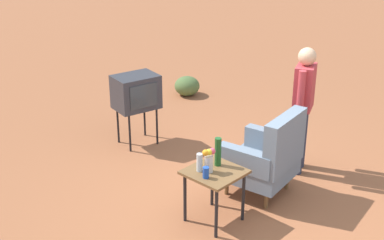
{
  "coord_description": "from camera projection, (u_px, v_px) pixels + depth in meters",
  "views": [
    {
      "loc": [
        4.27,
        3.05,
        3.24
      ],
      "look_at": [
        -0.23,
        -1.18,
        0.65
      ],
      "focal_mm": 48.62,
      "sensor_mm": 36.0,
      "label": 1
    }
  ],
  "objects": [
    {
      "name": "ground_plane",
      "position": [
        252.0,
        204.0,
        6.04
      ],
      "size": [
        60.0,
        60.0,
        0.0
      ],
      "primitive_type": "plane",
      "color": "#A05B38"
    },
    {
      "name": "armchair",
      "position": [
        266.0,
        157.0,
        6.07
      ],
      "size": [
        0.87,
        0.88,
        1.06
      ],
      "color": "brown",
      "rests_on": "ground"
    },
    {
      "name": "side_table",
      "position": [
        215.0,
        178.0,
        5.54
      ],
      "size": [
        0.56,
        0.56,
        0.61
      ],
      "color": "black",
      "rests_on": "ground"
    },
    {
      "name": "tv_on_stand",
      "position": [
        136.0,
        92.0,
        7.27
      ],
      "size": [
        0.68,
        0.56,
        1.03
      ],
      "color": "black",
      "rests_on": "ground"
    },
    {
      "name": "person_standing",
      "position": [
        303.0,
        103.0,
        6.47
      ],
      "size": [
        0.53,
        0.34,
        1.64
      ],
      "color": "#2D3347",
      "rests_on": "ground"
    },
    {
      "name": "bottle_short_clear",
      "position": [
        199.0,
        162.0,
        5.46
      ],
      "size": [
        0.06,
        0.06,
        0.2
      ],
      "primitive_type": "cylinder",
      "color": "silver",
      "rests_on": "side_table"
    },
    {
      "name": "bottle_wine_green",
      "position": [
        218.0,
        152.0,
        5.56
      ],
      "size": [
        0.07,
        0.07,
        0.32
      ],
      "primitive_type": "cylinder",
      "color": "#1E5623",
      "rests_on": "side_table"
    },
    {
      "name": "soda_can_blue",
      "position": [
        206.0,
        173.0,
        5.34
      ],
      "size": [
        0.07,
        0.07,
        0.12
      ],
      "primitive_type": "cylinder",
      "color": "blue",
      "rests_on": "side_table"
    },
    {
      "name": "flower_vase",
      "position": [
        209.0,
        159.0,
        5.43
      ],
      "size": [
        0.15,
        0.1,
        0.27
      ],
      "color": "silver",
      "rests_on": "side_table"
    },
    {
      "name": "shrub_near",
      "position": [
        187.0,
        86.0,
        9.39
      ],
      "size": [
        0.45,
        0.45,
        0.35
      ],
      "primitive_type": "ellipsoid",
      "color": "#516B38",
      "rests_on": "ground"
    }
  ]
}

